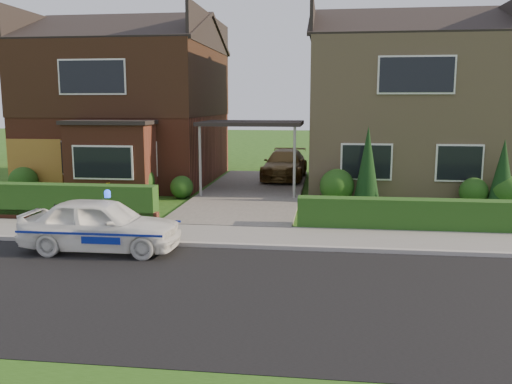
# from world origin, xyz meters

# --- Properties ---
(ground) EXTENTS (120.00, 120.00, 0.00)m
(ground) POSITION_xyz_m (0.00, 0.00, 0.00)
(ground) COLOR #224612
(ground) RESTS_ON ground
(road) EXTENTS (60.00, 6.00, 0.02)m
(road) POSITION_xyz_m (0.00, 0.00, 0.00)
(road) COLOR black
(road) RESTS_ON ground
(kerb) EXTENTS (60.00, 0.16, 0.12)m
(kerb) POSITION_xyz_m (0.00, 3.05, 0.06)
(kerb) COLOR #9E9993
(kerb) RESTS_ON ground
(sidewalk) EXTENTS (60.00, 2.00, 0.10)m
(sidewalk) POSITION_xyz_m (0.00, 4.10, 0.05)
(sidewalk) COLOR slate
(sidewalk) RESTS_ON ground
(driveway) EXTENTS (3.80, 12.00, 0.12)m
(driveway) POSITION_xyz_m (0.00, 11.00, 0.06)
(driveway) COLOR #666059
(driveway) RESTS_ON ground
(house_left) EXTENTS (7.50, 9.53, 7.25)m
(house_left) POSITION_xyz_m (-5.78, 13.90, 3.81)
(house_left) COLOR brown
(house_left) RESTS_ON ground
(house_right) EXTENTS (7.50, 8.06, 7.25)m
(house_right) POSITION_xyz_m (5.80, 13.99, 3.66)
(house_right) COLOR tan
(house_right) RESTS_ON ground
(carport_link) EXTENTS (3.80, 3.00, 2.77)m
(carport_link) POSITION_xyz_m (0.00, 10.95, 2.66)
(carport_link) COLOR black
(carport_link) RESTS_ON ground
(garage_door) EXTENTS (2.20, 0.10, 2.10)m
(garage_door) POSITION_xyz_m (-8.25, 9.96, 1.05)
(garage_door) COLOR brown
(garage_door) RESTS_ON ground
(dwarf_wall) EXTENTS (7.70, 0.25, 0.36)m
(dwarf_wall) POSITION_xyz_m (-5.80, 5.30, 0.18)
(dwarf_wall) COLOR brown
(dwarf_wall) RESTS_ON ground
(hedge_left) EXTENTS (7.50, 0.55, 0.90)m
(hedge_left) POSITION_xyz_m (-5.80, 5.45, 0.00)
(hedge_left) COLOR #173D13
(hedge_left) RESTS_ON ground
(hedge_right) EXTENTS (7.50, 0.55, 0.80)m
(hedge_right) POSITION_xyz_m (5.80, 5.35, 0.00)
(hedge_right) COLOR #173D13
(hedge_right) RESTS_ON ground
(shrub_left_far) EXTENTS (1.08, 1.08, 1.08)m
(shrub_left_far) POSITION_xyz_m (-8.50, 9.50, 0.54)
(shrub_left_far) COLOR #173D13
(shrub_left_far) RESTS_ON ground
(shrub_left_mid) EXTENTS (1.32, 1.32, 1.32)m
(shrub_left_mid) POSITION_xyz_m (-4.00, 9.30, 0.66)
(shrub_left_mid) COLOR #173D13
(shrub_left_mid) RESTS_ON ground
(shrub_left_near) EXTENTS (0.84, 0.84, 0.84)m
(shrub_left_near) POSITION_xyz_m (-2.40, 9.60, 0.42)
(shrub_left_near) COLOR #173D13
(shrub_left_near) RESTS_ON ground
(shrub_right_near) EXTENTS (1.20, 1.20, 1.20)m
(shrub_right_near) POSITION_xyz_m (3.20, 9.40, 0.60)
(shrub_right_near) COLOR #173D13
(shrub_right_near) RESTS_ON ground
(shrub_right_mid) EXTENTS (0.96, 0.96, 0.96)m
(shrub_right_mid) POSITION_xyz_m (7.80, 9.50, 0.48)
(shrub_right_mid) COLOR #173D13
(shrub_right_mid) RESTS_ON ground
(shrub_right_far) EXTENTS (1.08, 1.08, 1.08)m
(shrub_right_far) POSITION_xyz_m (8.80, 9.20, 0.54)
(shrub_right_far) COLOR #173D13
(shrub_right_far) RESTS_ON ground
(conifer_a) EXTENTS (0.90, 0.90, 2.60)m
(conifer_a) POSITION_xyz_m (4.20, 9.20, 1.30)
(conifer_a) COLOR black
(conifer_a) RESTS_ON ground
(conifer_b) EXTENTS (0.90, 0.90, 2.20)m
(conifer_b) POSITION_xyz_m (8.60, 9.20, 1.10)
(conifer_b) COLOR black
(conifer_b) RESTS_ON ground
(police_car) EXTENTS (3.42, 3.73, 1.43)m
(police_car) POSITION_xyz_m (-2.40, 2.40, 0.63)
(police_car) COLOR white
(police_car) RESTS_ON ground
(driveway_car) EXTENTS (1.95, 4.39, 1.25)m
(driveway_car) POSITION_xyz_m (1.00, 14.50, 0.75)
(driveway_car) COLOR brown
(driveway_car) RESTS_ON driveway
(potted_plant_b) EXTENTS (0.48, 0.45, 0.70)m
(potted_plant_b) POSITION_xyz_m (-4.86, 8.54, 0.35)
(potted_plant_b) COLOR gray
(potted_plant_b) RESTS_ON ground
(potted_plant_c) EXTENTS (0.42, 0.42, 0.68)m
(potted_plant_c) POSITION_xyz_m (-3.54, 8.86, 0.34)
(potted_plant_c) COLOR gray
(potted_plant_c) RESTS_ON ground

